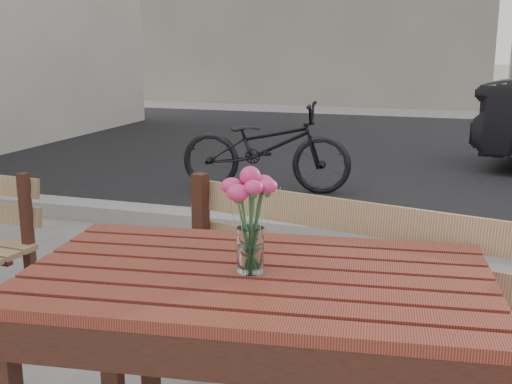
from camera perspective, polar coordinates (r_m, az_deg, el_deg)
street at (r=6.62m, az=13.19°, el=0.95°), size 30.00×8.12×0.12m
main_table at (r=1.83m, az=0.01°, el=-10.88°), size 1.36×0.91×0.79m
main_bench at (r=2.26m, az=8.03°, el=-9.02°), size 1.53×0.76×0.92m
main_vase at (r=1.73m, az=-0.52°, el=-1.35°), size 0.16×0.16×0.29m
bicycle at (r=6.08m, az=0.85°, el=4.03°), size 1.67×0.74×0.85m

